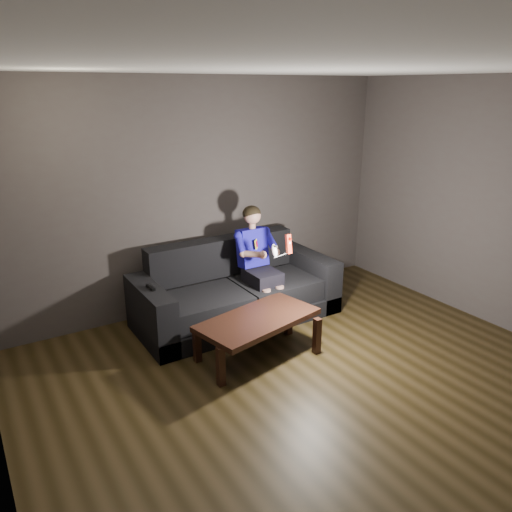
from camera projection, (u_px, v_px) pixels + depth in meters
floor at (336, 402)px, 4.28m from camera, size 5.00×5.00×0.00m
back_wall at (203, 196)px, 5.86m from camera, size 5.00×0.04×2.70m
ceiling at (357, 66)px, 3.41m from camera, size 5.00×5.00×0.02m
sofa at (236, 295)px, 5.74m from camera, size 2.30×0.99×0.89m
child at (258, 254)px, 5.67m from camera, size 0.49×0.60×1.21m
wii_remote_red at (289, 244)px, 5.27m from camera, size 0.05×0.08×0.21m
nunchuk_white at (274, 251)px, 5.20m from camera, size 0.08×0.10×0.15m
wii_remote_black at (151, 288)px, 5.04m from camera, size 0.05×0.16×0.03m
coffee_table at (258, 323)px, 4.88m from camera, size 1.30×0.84×0.44m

